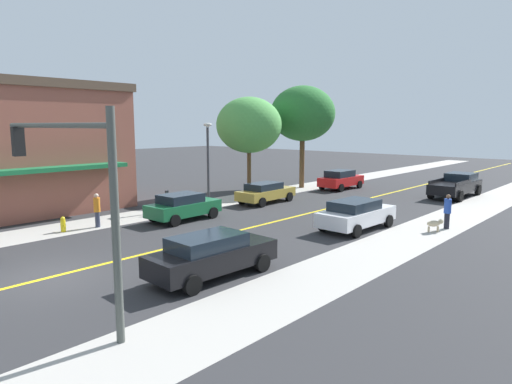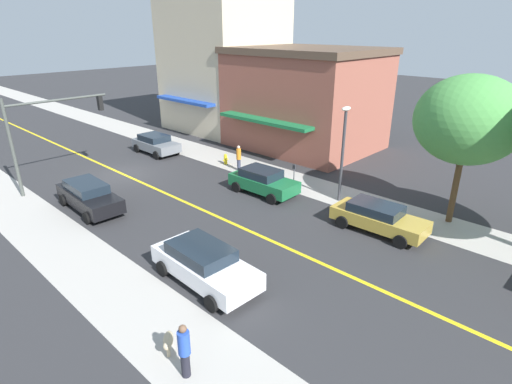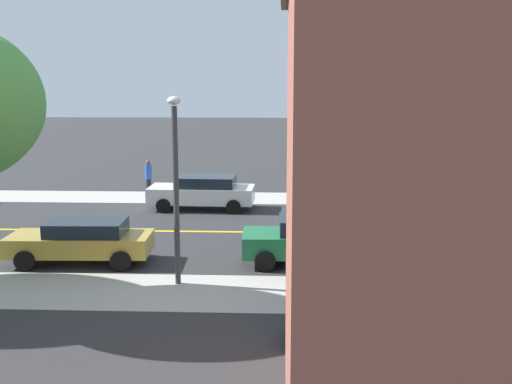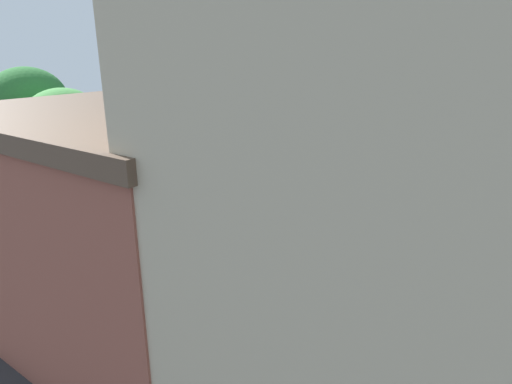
% 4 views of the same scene
% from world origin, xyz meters
% --- Properties ---
extents(ground_plane, '(140.00, 140.00, 0.00)m').
position_xyz_m(ground_plane, '(0.00, 0.00, 0.00)').
color(ground_plane, '#2D2D30').
extents(sidewalk_right, '(3.03, 126.00, 0.01)m').
position_xyz_m(sidewalk_right, '(6.91, 0.00, 0.00)').
color(sidewalk_right, '#ADA8A0').
rests_on(sidewalk_right, ground).
extents(road_centerline_stripe, '(0.20, 126.00, 0.00)m').
position_xyz_m(road_centerline_stripe, '(0.00, 0.00, 0.00)').
color(road_centerline_stripe, yellow).
rests_on(road_centerline_stripe, ground).
extents(brick_apartment_block, '(9.96, 11.19, 7.77)m').
position_xyz_m(brick_apartment_block, '(-14.03, 4.44, 3.90)').
color(brick_apartment_block, '#935142').
rests_on(brick_apartment_block, ground).
extents(street_tree_left_near, '(5.32, 5.32, 8.43)m').
position_xyz_m(street_tree_left_near, '(-6.97, 24.12, 6.14)').
color(street_tree_left_near, brown).
rests_on(street_tree_left_near, ground).
extents(street_tree_right_corner, '(4.90, 4.90, 7.30)m').
position_xyz_m(street_tree_right_corner, '(-7.81, 18.53, 5.21)').
color(street_tree_right_corner, brown).
rests_on(street_tree_right_corner, ground).
extents(fire_hydrant, '(0.44, 0.24, 0.77)m').
position_xyz_m(fire_hydrant, '(-6.24, 3.38, 0.38)').
color(fire_hydrant, yellow).
rests_on(fire_hydrant, ground).
extents(parking_meter, '(0.12, 0.18, 1.39)m').
position_xyz_m(parking_meter, '(-6.22, 9.66, 0.92)').
color(parking_meter, '#4C4C51').
rests_on(parking_meter, ground).
extents(traffic_light_mast, '(6.00, 0.32, 5.66)m').
position_xyz_m(traffic_light_mast, '(3.99, -0.86, 3.88)').
color(traffic_light_mast, '#474C47').
rests_on(traffic_light_mast, ground).
extents(street_lamp, '(0.70, 0.36, 5.36)m').
position_xyz_m(street_lamp, '(-6.22, 12.97, 3.40)').
color(street_lamp, '#38383D').
rests_on(street_lamp, ground).
extents(red_sedan_left_curb, '(2.05, 4.34, 1.56)m').
position_xyz_m(red_sedan_left_curb, '(-4.03, 25.51, 0.81)').
color(red_sedan_left_curb, red).
rests_on(red_sedan_left_curb, ground).
extents(white_sedan_right_curb, '(2.23, 4.75, 1.51)m').
position_xyz_m(white_sedan_right_curb, '(4.20, 13.58, 0.80)').
color(white_sedan_right_curb, silver).
rests_on(white_sedan_right_curb, ground).
extents(black_sedan_right_curb, '(2.11, 4.84, 1.52)m').
position_xyz_m(black_sedan_right_curb, '(4.12, 3.84, 0.80)').
color(black_sedan_right_curb, black).
rests_on(black_sedan_right_curb, ground).
extents(gold_sedan_left_curb, '(2.06, 4.54, 1.38)m').
position_xyz_m(gold_sedan_left_curb, '(-4.28, 16.37, 0.74)').
color(gold_sedan_left_curb, '#B29338').
rests_on(gold_sedan_left_curb, ground).
extents(green_sedan_left_curb, '(2.10, 4.22, 1.49)m').
position_xyz_m(green_sedan_left_curb, '(-4.01, 9.10, 0.79)').
color(green_sedan_left_curb, '#196638').
rests_on(green_sedan_left_curb, ground).
extents(black_pickup_truck, '(2.25, 6.01, 1.68)m').
position_xyz_m(black_pickup_truck, '(4.37, 27.82, 0.87)').
color(black_pickup_truck, black).
rests_on(black_pickup_truck, ground).
extents(pedestrian_blue_shirt, '(0.35, 0.35, 1.77)m').
position_xyz_m(pedestrian_blue_shirt, '(7.56, 16.77, 0.94)').
color(pedestrian_blue_shirt, black).
rests_on(pedestrian_blue_shirt, ground).
extents(pedestrian_orange_shirt, '(0.33, 0.33, 1.76)m').
position_xyz_m(pedestrian_orange_shirt, '(-5.95, 5.05, 0.94)').
color(pedestrian_orange_shirt, '#33384C').
rests_on(pedestrian_orange_shirt, ground).
extents(small_dog, '(0.70, 0.78, 0.64)m').
position_xyz_m(small_dog, '(7.38, 15.67, 0.42)').
color(small_dog, '#C6B28C').
rests_on(small_dog, ground).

